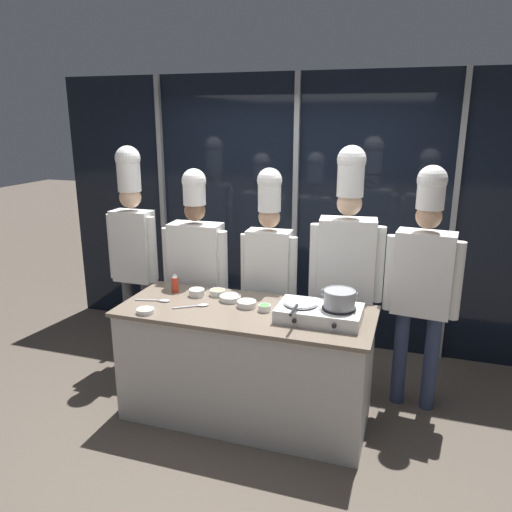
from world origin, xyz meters
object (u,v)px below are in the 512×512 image
Objects in this scene: prep_bowl_shrimp at (230,298)px; prep_bowl_ginger at (145,310)px; serving_spoon_slotted at (160,300)px; chef_sous at (196,260)px; chef_pastry at (347,257)px; chef_apprentice at (423,273)px; chef_head at (133,237)px; stock_pot at (339,298)px; prep_bowl_onion at (247,303)px; serving_spoon_solid at (198,306)px; chef_line at (269,260)px; squeeze_bottle_chili at (175,283)px; prep_bowl_mushrooms at (217,292)px; frying_pan at (301,301)px; prep_bowl_scallions at (265,308)px; portable_stove at (319,313)px; prep_bowl_garlic at (197,292)px.

prep_bowl_shrimp is 1.30× the size of prep_bowl_ginger.
chef_sous is at bearing 87.10° from serving_spoon_slotted.
chef_pastry is 1.06× the size of chef_apprentice.
chef_head is (-0.61, 0.86, 0.31)m from prep_bowl_ginger.
stock_pot reaches higher than prep_bowl_onion.
chef_pastry is (1.01, 0.69, 0.29)m from serving_spoon_solid.
serving_spoon_slotted is at bearing 134.63° from chef_head.
chef_head reaches higher than chef_line.
serving_spoon_slotted is at bearing 84.34° from chef_sous.
squeeze_bottle_chili is 1.42m from chef_pastry.
chef_apprentice is at bearing 22.15° from prep_bowl_onion.
prep_bowl_shrimp is at bearing 23.02° from chef_apprentice.
stock_pot reaches higher than prep_bowl_shrimp.
prep_bowl_mushrooms reaches higher than serving_spoon_slotted.
frying_pan is at bearing 13.85° from prep_bowl_ginger.
prep_bowl_scallions is at bearing 176.75° from stock_pot.
prep_bowl_shrimp is 1.33× the size of prep_bowl_mushrooms.
serving_spoon_solid is 0.12× the size of chef_pastry.
prep_bowl_mushrooms is at bearing 16.92° from chef_pastry.
chef_head is (-0.61, 0.38, 0.25)m from squeeze_bottle_chili.
prep_bowl_mushrooms is 0.07× the size of chef_sous.
stock_pot is at bearing 53.14° from chef_apprentice.
chef_apprentice is (0.68, 0.58, 0.19)m from portable_stove.
chef_apprentice is at bearing 13.42° from prep_bowl_garlic.
serving_spoon_solid is (-0.05, -0.27, -0.02)m from prep_bowl_mushrooms.
prep_bowl_onion is at bearing -28.05° from prep_bowl_mushrooms.
stock_pot is at bearing 1.16° from frying_pan.
squeeze_bottle_chili is 0.37m from prep_bowl_mushrooms.
prep_bowl_shrimp is 1.50m from chef_apprentice.
stock_pot reaches higher than serving_spoon_slotted.
portable_stove is 0.71m from chef_pastry.
serving_spoon_slotted is 1.12× the size of serving_spoon_solid.
chef_pastry is (0.22, 0.66, 0.17)m from frying_pan.
chef_sous is 0.99× the size of chef_line.
squeeze_bottle_chili is at bearing 29.45° from chef_line.
prep_bowl_onion is at bearing 8.52° from serving_spoon_slotted.
prep_bowl_garlic is (-0.90, 0.18, -0.09)m from frying_pan.
frying_pan is 3.36× the size of prep_bowl_garlic.
chef_pastry is at bearing 71.43° from frying_pan.
portable_stove is 2.12× the size of serving_spoon_slotted.
prep_bowl_shrimp is at bearing 40.86° from prep_bowl_ginger.
serving_spoon_solid is at bearing -177.90° from frying_pan.
serving_spoon_solid is at bearing 37.67° from prep_bowl_ginger.
chef_head is (-1.43, 0.55, 0.30)m from prep_bowl_scallions.
stock_pot is 0.12× the size of chef_pastry.
serving_spoon_slotted is 2.05m from chef_apprentice.
chef_pastry is (0.66, 0.58, 0.27)m from prep_bowl_onion.
prep_bowl_garlic is at bearing 111.71° from chef_sous.
prep_bowl_shrimp is 1.22m from chef_head.
frying_pan is 4.57× the size of prep_bowl_scallions.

